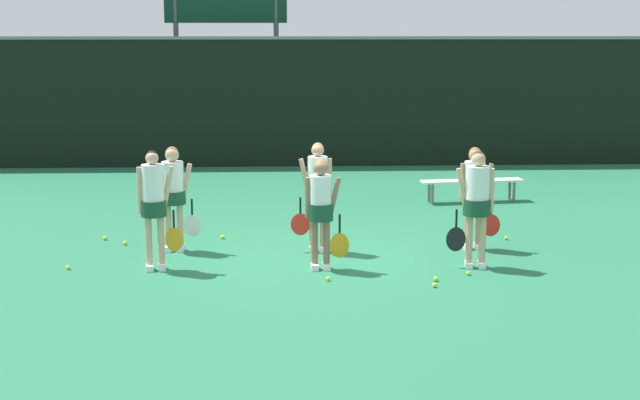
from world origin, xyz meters
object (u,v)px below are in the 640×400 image
player_4 (317,188)px  player_0 (154,200)px  player_2 (477,199)px  tennis_ball_1 (125,243)px  tennis_ball_2 (434,285)px  player_3 (173,189)px  player_5 (475,189)px  tennis_ball_4 (506,238)px  tennis_ball_5 (469,273)px  bench_courtside (472,183)px  tennis_ball_6 (436,279)px  tennis_ball_7 (223,237)px  tennis_ball_3 (328,279)px  player_1 (321,205)px  scoreboard (226,11)px  tennis_ball_8 (105,238)px  tennis_ball_0 (68,267)px

player_4 → player_0: bearing=-153.7°
player_2 → tennis_ball_1: bearing=170.5°
player_2 → tennis_ball_2: player_2 is taller
player_2 → player_3: size_ratio=1.04×
player_0 → player_5: 5.11m
tennis_ball_4 → tennis_ball_5: (-1.10, -2.17, 0.00)m
player_3 → player_4: 2.30m
bench_courtside → player_4: 5.29m
tennis_ball_2 → tennis_ball_6: size_ratio=0.91×
bench_courtside → tennis_ball_7: bearing=-154.5°
player_2 → tennis_ball_6: (-0.72, -0.74, -1.02)m
player_3 → player_4: player_4 is taller
player_0 → bench_courtside: bearing=32.0°
tennis_ball_2 → tennis_ball_3: size_ratio=0.99×
player_1 → player_2: (2.32, 0.01, 0.08)m
scoreboard → tennis_ball_8: (-1.55, -9.53, -3.97)m
scoreboard → tennis_ball_2: scoreboard is taller
scoreboard → player_3: size_ratio=3.06×
tennis_ball_4 → tennis_ball_8: size_ratio=0.91×
player_0 → tennis_ball_2: bearing=-24.5°
tennis_ball_6 → tennis_ball_7: bearing=139.4°
tennis_ball_1 → tennis_ball_3: tennis_ball_1 is taller
tennis_ball_2 → player_4: bearing=126.0°
player_2 → tennis_ball_7: size_ratio=24.84×
player_2 → tennis_ball_4: bearing=68.9°
scoreboard → bench_courtside: (5.40, -6.42, -3.60)m
player_4 → player_2: bearing=-21.0°
tennis_ball_4 → tennis_ball_8: tennis_ball_8 is taller
player_4 → tennis_ball_7: size_ratio=24.82×
tennis_ball_4 → tennis_ball_8: 6.84m
bench_courtside → tennis_ball_2: 6.43m
player_1 → player_5: player_5 is taller
player_0 → tennis_ball_0: size_ratio=26.19×
tennis_ball_4 → scoreboard: bearing=118.3°
tennis_ball_0 → tennis_ball_7: bearing=40.9°
tennis_ball_2 → tennis_ball_7: tennis_ball_7 is taller
tennis_ball_5 → tennis_ball_0: bearing=174.6°
tennis_ball_3 → player_0: bearing=164.1°
player_1 → tennis_ball_1: 3.71m
tennis_ball_1 → player_2: bearing=-16.5°
player_2 → scoreboard: bearing=117.7°
tennis_ball_2 → tennis_ball_6: tennis_ball_6 is taller
player_3 → tennis_ball_8: (-1.28, 0.80, -0.98)m
tennis_ball_1 → tennis_ball_6: (4.80, -2.37, 0.00)m
player_5 → tennis_ball_5: bearing=-103.9°
scoreboard → tennis_ball_5: (4.18, -11.98, -3.97)m
player_5 → tennis_ball_7: bearing=168.4°
player_1 → player_3: player_3 is taller
tennis_ball_0 → tennis_ball_3: bearing=-11.4°
tennis_ball_6 → player_0: bearing=168.9°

